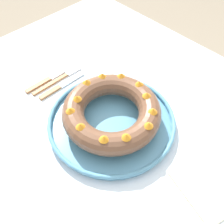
# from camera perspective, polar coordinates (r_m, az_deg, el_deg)

# --- Properties ---
(ground_plane) EXTENTS (8.00, 8.00, 0.00)m
(ground_plane) POSITION_cam_1_polar(r_m,az_deg,el_deg) (1.45, 0.48, -20.81)
(ground_plane) COLOR gray
(dining_table) EXTENTS (1.20, 0.96, 0.77)m
(dining_table) POSITION_cam_1_polar(r_m,az_deg,el_deg) (0.85, 0.77, -6.28)
(dining_table) COLOR silver
(dining_table) RESTS_ON ground_plane
(serving_dish) EXTENTS (0.36, 0.36, 0.03)m
(serving_dish) POSITION_cam_1_polar(r_m,az_deg,el_deg) (0.74, 0.00, -2.12)
(serving_dish) COLOR #518EB2
(serving_dish) RESTS_ON dining_table
(bundt_cake) EXTENTS (0.27, 0.27, 0.07)m
(bundt_cake) POSITION_cam_1_polar(r_m,az_deg,el_deg) (0.71, 0.00, 0.04)
(bundt_cake) COLOR brown
(bundt_cake) RESTS_ON serving_dish
(fork) EXTENTS (0.02, 0.19, 0.01)m
(fork) POSITION_cam_1_polar(r_m,az_deg,el_deg) (0.89, -11.11, 7.24)
(fork) COLOR #936038
(fork) RESTS_ON dining_table
(serving_knife) EXTENTS (0.02, 0.21, 0.01)m
(serving_knife) POSITION_cam_1_polar(r_m,az_deg,el_deg) (0.90, -13.48, 7.05)
(serving_knife) COLOR #936038
(serving_knife) RESTS_ON dining_table
(cake_knife) EXTENTS (0.02, 0.17, 0.01)m
(cake_knife) POSITION_cam_1_polar(r_m,az_deg,el_deg) (0.86, -11.40, 5.37)
(cake_knife) COLOR #936038
(cake_knife) RESTS_ON dining_table
(napkin) EXTENTS (0.17, 0.14, 0.00)m
(napkin) POSITION_cam_1_polar(r_m,az_deg,el_deg) (0.69, 19.46, -15.49)
(napkin) COLOR beige
(napkin) RESTS_ON dining_table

